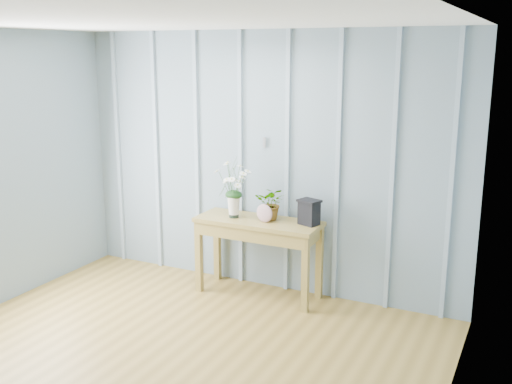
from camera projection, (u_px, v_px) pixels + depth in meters
The scene contains 6 objects.
room_shell at pixel (187, 95), 4.44m from camera, with size 4.00×4.50×2.50m.
sideboard at pixel (258, 231), 5.67m from camera, with size 1.20×0.45×0.75m.
daisy_vase at pixel (234, 181), 5.64m from camera, with size 0.41×0.31×0.58m.
spider_plant at pixel (271, 203), 5.61m from camera, with size 0.29×0.25×0.32m, color #123614.
felt_disc_vessel at pixel (264, 213), 5.54m from camera, with size 0.17×0.05×0.17m, color #87415A.
carved_box at pixel (309, 212), 5.46m from camera, with size 0.23×0.20×0.23m.
Camera 1 is at (2.44, -2.89, 2.31)m, focal length 42.00 mm.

